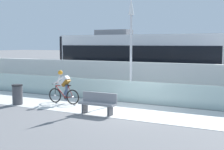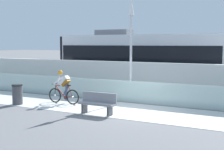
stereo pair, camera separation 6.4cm
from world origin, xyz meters
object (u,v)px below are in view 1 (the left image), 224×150
Objects in this scene: tram at (140,59)px; lamp_post_antenna at (131,35)px; bench at (98,103)px; cyclist_on_bike at (64,88)px; trash_bin at (17,95)px.

lamp_post_antenna is (1.48, -4.70, 1.40)m from tram.
tram is 8.41m from bench.
cyclist_on_bike is 4.18m from lamp_post_antenna.
bench is at bearing -78.97° from tram.
cyclist_on_bike reaches higher than trash_bin.
trash_bin is (-2.86, -8.10, -1.41)m from tram.
lamp_post_antenna is at bearing 40.01° from cyclist_on_bike.
trash_bin is 0.60× the size of bench.
trash_bin is at bearing -141.94° from lamp_post_antenna.
trash_bin is at bearing 179.55° from bench.
tram is at bearing 70.53° from trash_bin.
tram reaches higher than bench.
lamp_post_antenna reaches higher than bench.
tram is 7.02m from cyclist_on_bike.
cyclist_on_bike is 1.84× the size of trash_bin.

